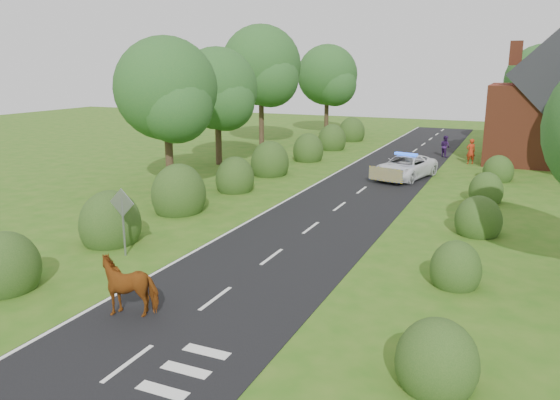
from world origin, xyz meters
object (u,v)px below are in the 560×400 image
at_px(pedestrian_purple, 445,146).
at_px(cow, 131,288).
at_px(road_sign, 123,212).
at_px(pedestrian_red, 471,151).
at_px(police_van, 405,167).

bearing_deg(pedestrian_purple, cow, 123.45).
relative_size(road_sign, pedestrian_red, 1.40).
bearing_deg(pedestrian_red, cow, 48.81).
bearing_deg(police_van, cow, -84.56).
bearing_deg(cow, pedestrian_red, 143.24).
relative_size(road_sign, police_van, 0.45).
relative_size(cow, pedestrian_purple, 1.20).
bearing_deg(pedestrian_purple, police_van, 124.58).
relative_size(pedestrian_red, pedestrian_purple, 1.10).
height_order(pedestrian_red, pedestrian_purple, pedestrian_red).
bearing_deg(police_van, road_sign, -95.69).
height_order(road_sign, police_van, road_sign).
height_order(road_sign, pedestrian_purple, road_sign).
bearing_deg(pedestrian_red, pedestrian_purple, -78.40).
bearing_deg(road_sign, pedestrian_red, 69.00).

